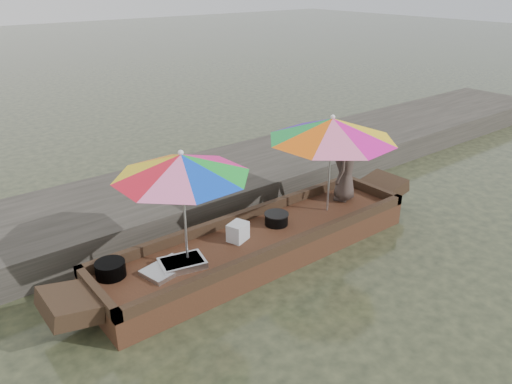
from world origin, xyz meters
TOP-DOWN VIEW (x-y plane):
  - water at (0.00, 0.00)m, footprint 80.00×80.00m
  - dock at (0.00, 2.20)m, footprint 22.00×2.20m
  - boat_hull at (0.00, 0.00)m, footprint 4.95×1.20m
  - cooking_pot at (-2.11, 0.34)m, footprint 0.37×0.37m
  - tray_crayfish at (-1.30, -0.02)m, footprint 0.64×0.51m
  - tray_scallop at (-1.52, 0.02)m, footprint 0.64×0.51m
  - charcoal_grill at (0.41, 0.13)m, footprint 0.35×0.35m
  - supply_bag at (-0.33, 0.10)m, footprint 0.34×0.30m
  - vendor at (1.89, 0.13)m, footprint 0.64×0.56m
  - umbrella_bow at (-1.21, 0.00)m, footprint 2.17×2.17m
  - umbrella_stern at (1.37, 0.00)m, footprint 2.44×2.44m

SIDE VIEW (x-z plane):
  - water at x=0.00m, z-range 0.00..0.00m
  - boat_hull at x=0.00m, z-range 0.00..0.35m
  - dock at x=0.00m, z-range 0.00..0.50m
  - tray_scallop at x=-1.52m, z-range 0.35..0.41m
  - tray_crayfish at x=-1.30m, z-range 0.35..0.44m
  - charcoal_grill at x=0.41m, z-range 0.35..0.51m
  - cooking_pot at x=-2.11m, z-range 0.35..0.55m
  - supply_bag at x=-0.33m, z-range 0.35..0.61m
  - vendor at x=1.89m, z-range 0.35..1.45m
  - umbrella_bow at x=-1.21m, z-range 0.35..1.90m
  - umbrella_stern at x=1.37m, z-range 0.35..1.90m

